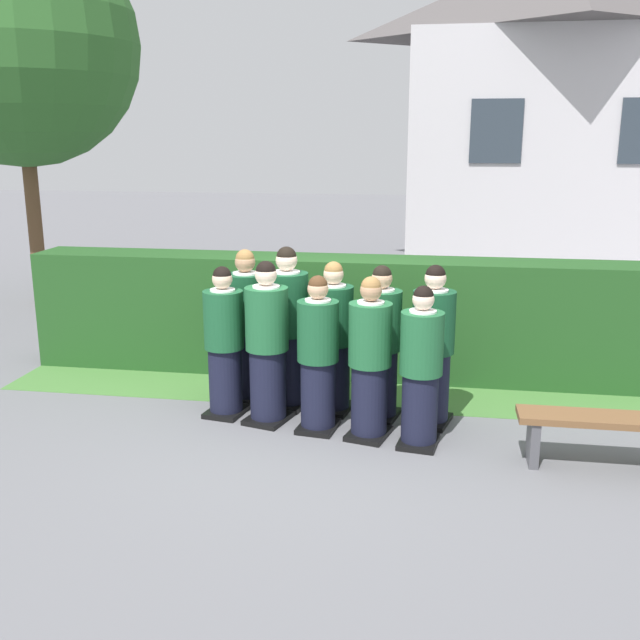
{
  "coord_description": "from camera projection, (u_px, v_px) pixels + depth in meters",
  "views": [
    {
      "loc": [
        1.12,
        -6.71,
        2.83
      ],
      "look_at": [
        0.0,
        0.26,
        1.05
      ],
      "focal_mm": 40.95,
      "sensor_mm": 36.0,
      "label": 1
    }
  ],
  "objects": [
    {
      "name": "student_front_row_4",
      "position": [
        421.0,
        371.0,
        6.72
      ],
      "size": [
        0.41,
        0.51,
        1.53
      ],
      "color": "black",
      "rests_on": "ground"
    },
    {
      "name": "student_front_row_2",
      "position": [
        318.0,
        358.0,
        7.08
      ],
      "size": [
        0.42,
        0.49,
        1.55
      ],
      "color": "black",
      "rests_on": "ground"
    },
    {
      "name": "student_front_row_0",
      "position": [
        224.0,
        345.0,
        7.48
      ],
      "size": [
        0.44,
        0.53,
        1.57
      ],
      "color": "black",
      "rests_on": "ground"
    },
    {
      "name": "wooden_bench",
      "position": [
        599.0,
        429.0,
        6.35
      ],
      "size": [
        1.4,
        0.36,
        0.48
      ],
      "color": "brown",
      "rests_on": "ground"
    },
    {
      "name": "student_front_row_1",
      "position": [
        267.0,
        347.0,
        7.29
      ],
      "size": [
        0.5,
        0.57,
        1.66
      ],
      "color": "black",
      "rests_on": "ground"
    },
    {
      "name": "student_front_row_3",
      "position": [
        370.0,
        362.0,
        6.91
      ],
      "size": [
        0.46,
        0.54,
        1.58
      ],
      "color": "black",
      "rests_on": "ground"
    },
    {
      "name": "student_rear_row_1",
      "position": [
        287.0,
        331.0,
        7.71
      ],
      "size": [
        0.48,
        0.56,
        1.73
      ],
      "color": "black",
      "rests_on": "ground"
    },
    {
      "name": "lawn_strip",
      "position": [
        330.0,
        394.0,
        8.24
      ],
      "size": [
        7.57,
        0.9,
        0.01
      ],
      "primitive_type": "cube",
      "color": "#477A38",
      "rests_on": "ground"
    },
    {
      "name": "student_rear_row_0",
      "position": [
        247.0,
        329.0,
        7.92
      ],
      "size": [
        0.5,
        0.57,
        1.67
      ],
      "color": "black",
      "rests_on": "ground"
    },
    {
      "name": "school_building_main",
      "position": [
        554.0,
        113.0,
        14.55
      ],
      "size": [
        5.94,
        4.47,
        6.39
      ],
      "color": "silver",
      "rests_on": "ground"
    },
    {
      "name": "oak_tree_left",
      "position": [
        18.0,
        45.0,
        11.76
      ],
      "size": [
        3.91,
        3.91,
        6.23
      ],
      "color": "brown",
      "rests_on": "ground"
    },
    {
      "name": "student_rear_row_4",
      "position": [
        433.0,
        350.0,
        7.24
      ],
      "size": [
        0.48,
        0.54,
        1.63
      ],
      "color": "black",
      "rests_on": "ground"
    },
    {
      "name": "ground_plane",
      "position": [
        316.0,
        428.0,
        7.29
      ],
      "size": [
        60.0,
        60.0,
        0.0
      ],
      "primitive_type": "plane",
      "color": "slate"
    },
    {
      "name": "hedge",
      "position": [
        340.0,
        316.0,
        8.84
      ],
      "size": [
        7.57,
        0.7,
        1.43
      ],
      "color": "#214C1E",
      "rests_on": "ground"
    },
    {
      "name": "student_rear_row_2",
      "position": [
        333.0,
        341.0,
        7.58
      ],
      "size": [
        0.44,
        0.51,
        1.6
      ],
      "color": "black",
      "rests_on": "ground"
    },
    {
      "name": "student_rear_row_3",
      "position": [
        381.0,
        347.0,
        7.38
      ],
      "size": [
        0.45,
        0.52,
        1.6
      ],
      "color": "black",
      "rests_on": "ground"
    }
  ]
}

